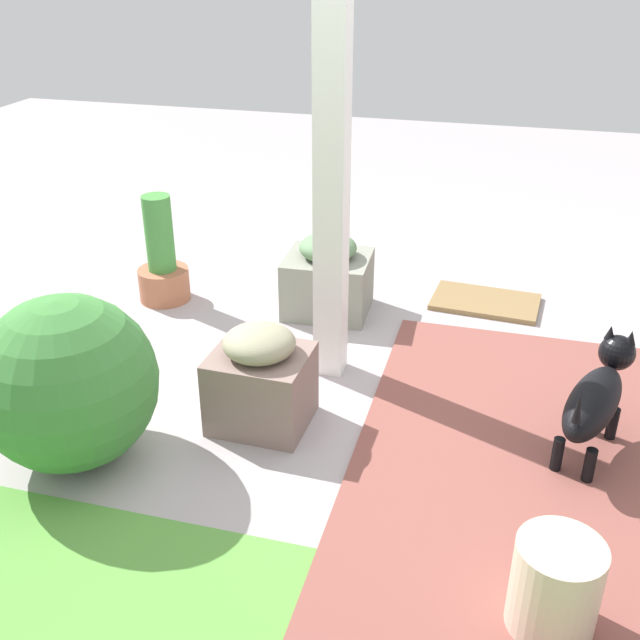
# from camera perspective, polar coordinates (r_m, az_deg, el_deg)

# --- Properties ---
(ground_plane) EXTENTS (12.00, 12.00, 0.00)m
(ground_plane) POSITION_cam_1_polar(r_m,az_deg,el_deg) (3.58, 5.23, -6.31)
(ground_plane) COLOR #AB9FA2
(brick_path) EXTENTS (1.80, 2.40, 0.02)m
(brick_path) POSITION_cam_1_polar(r_m,az_deg,el_deg) (3.27, 18.69, -11.39)
(brick_path) COLOR brown
(brick_path) RESTS_ON ground
(porch_pillar) EXTENTS (0.14, 0.14, 2.07)m
(porch_pillar) POSITION_cam_1_polar(r_m,az_deg,el_deg) (3.42, 0.90, 11.32)
(porch_pillar) COLOR white
(porch_pillar) RESTS_ON ground
(stone_planter_nearest) EXTENTS (0.50, 0.44, 0.47)m
(stone_planter_nearest) POSITION_cam_1_polar(r_m,az_deg,el_deg) (4.33, 0.60, 3.25)
(stone_planter_nearest) COLOR gray
(stone_planter_nearest) RESTS_ON ground
(stone_planter_mid) EXTENTS (0.43, 0.39, 0.48)m
(stone_planter_mid) POSITION_cam_1_polar(r_m,az_deg,el_deg) (3.33, -4.52, -4.51)
(stone_planter_mid) COLOR gray
(stone_planter_mid) RESTS_ON ground
(round_shrub) EXTENTS (0.73, 0.73, 0.73)m
(round_shrub) POSITION_cam_1_polar(r_m,az_deg,el_deg) (3.20, -18.59, -4.53)
(round_shrub) COLOR #3D7E38
(round_shrub) RESTS_ON ground
(terracotta_pot_tall) EXTENTS (0.30, 0.30, 0.65)m
(terracotta_pot_tall) POSITION_cam_1_polar(r_m,az_deg,el_deg) (4.56, -11.88, 4.21)
(terracotta_pot_tall) COLOR #AA6245
(terracotta_pot_tall) RESTS_ON ground
(dog) EXTENTS (0.36, 0.68, 0.47)m
(dog) POSITION_cam_1_polar(r_m,az_deg,el_deg) (3.32, 20.23, -5.47)
(dog) COLOR black
(dog) RESTS_ON ground
(ceramic_urn) EXTENTS (0.28, 0.28, 0.34)m
(ceramic_urn) POSITION_cam_1_polar(r_m,az_deg,el_deg) (2.57, 17.37, -18.86)
(ceramic_urn) COLOR beige
(ceramic_urn) RESTS_ON ground
(doormat) EXTENTS (0.65, 0.43, 0.03)m
(doormat) POSITION_cam_1_polar(r_m,az_deg,el_deg) (4.59, 12.43, 1.35)
(doormat) COLOR olive
(doormat) RESTS_ON ground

